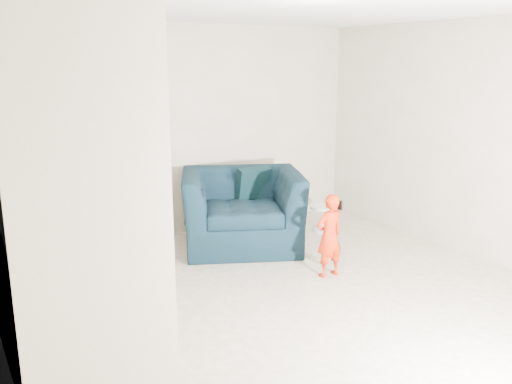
{
  "coord_description": "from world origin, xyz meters",
  "views": [
    {
      "loc": [
        -2.78,
        -3.68,
        2.23
      ],
      "look_at": [
        0.15,
        1.2,
        0.85
      ],
      "focal_mm": 38.0,
      "sensor_mm": 36.0,
      "label": 1
    }
  ],
  "objects_px": {
    "armchair": "(242,209)",
    "side_table": "(323,214)",
    "staircase": "(63,230)",
    "toddler": "(329,236)"
  },
  "relations": [
    {
      "from": "armchair",
      "to": "side_table",
      "type": "distance_m",
      "value": 1.23
    },
    {
      "from": "armchair",
      "to": "staircase",
      "type": "distance_m",
      "value": 2.75
    },
    {
      "from": "toddler",
      "to": "staircase",
      "type": "height_order",
      "value": "staircase"
    },
    {
      "from": "armchair",
      "to": "staircase",
      "type": "bearing_deg",
      "value": -125.85
    },
    {
      "from": "staircase",
      "to": "armchair",
      "type": "bearing_deg",
      "value": 29.46
    },
    {
      "from": "side_table",
      "to": "staircase",
      "type": "relative_size",
      "value": 0.1
    },
    {
      "from": "staircase",
      "to": "side_table",
      "type": "bearing_deg",
      "value": 19.48
    },
    {
      "from": "armchair",
      "to": "toddler",
      "type": "height_order",
      "value": "armchair"
    },
    {
      "from": "armchair",
      "to": "toddler",
      "type": "relative_size",
      "value": 1.59
    },
    {
      "from": "armchair",
      "to": "side_table",
      "type": "xyz_separation_m",
      "value": [
        1.21,
        -0.07,
        -0.22
      ]
    }
  ]
}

